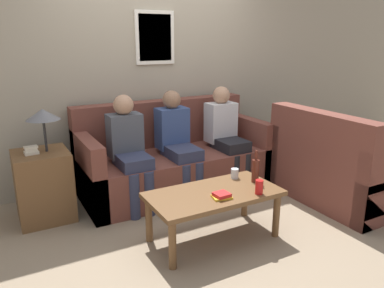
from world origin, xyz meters
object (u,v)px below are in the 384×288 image
couch_side (338,170)px  wine_bottle (255,170)px  person_left (129,147)px  person_middle (177,140)px  person_right (226,133)px  coffee_table (214,198)px  couch_main (173,161)px  drinking_glass (235,173)px

couch_side → wine_bottle: (-1.16, -0.05, 0.21)m
couch_side → person_left: 2.23m
person_left → person_middle: size_ratio=1.00×
person_left → person_right: (1.19, 0.03, 0.00)m
coffee_table → person_middle: person_middle is taller
couch_main → person_middle: 0.34m
person_left → wine_bottle: bearing=-49.2°
wine_bottle → person_right: (0.35, 1.00, 0.08)m
coffee_table → person_middle: (0.17, 1.03, 0.25)m
couch_side → wine_bottle: size_ratio=4.45×
drinking_glass → person_right: 0.96m
couch_main → person_right: person_right is taller
couch_main → person_right: (0.60, -0.18, 0.30)m
couch_side → person_right: 1.29m
coffee_table → drinking_glass: bearing=28.3°
person_left → person_right: person_right is taller
person_left → person_right: bearing=1.2°
couch_side → person_right: person_right is taller
person_middle → coffee_table: bearing=-99.5°
drinking_glass → person_middle: person_middle is taller
couch_side → wine_bottle: 1.18m
couch_side → coffee_table: (-1.62, -0.07, 0.04)m
coffee_table → wine_bottle: (0.45, 0.02, 0.17)m
couch_side → coffee_table: 1.62m
coffee_table → person_left: (-0.39, 0.99, 0.26)m
coffee_table → drinking_glass: drinking_glass is taller
couch_main → person_middle: size_ratio=1.83×
couch_main → person_right: size_ratio=1.82×
couch_main → person_left: 0.70m
couch_main → couch_side: bearing=-38.8°
wine_bottle → person_left: bearing=130.8°
couch_side → coffee_table: couch_side is taller
wine_bottle → person_right: bearing=70.8°
drinking_glass → person_right: size_ratio=0.08×
coffee_table → person_left: 1.10m
couch_main → person_left: size_ratio=1.83×
couch_main → drinking_glass: size_ratio=23.28×
drinking_glass → person_left: size_ratio=0.08×
couch_main → person_right: 0.69m
couch_main → drinking_glass: couch_main is taller
wine_bottle → drinking_glass: wine_bottle is taller
coffee_table → person_middle: bearing=80.5°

